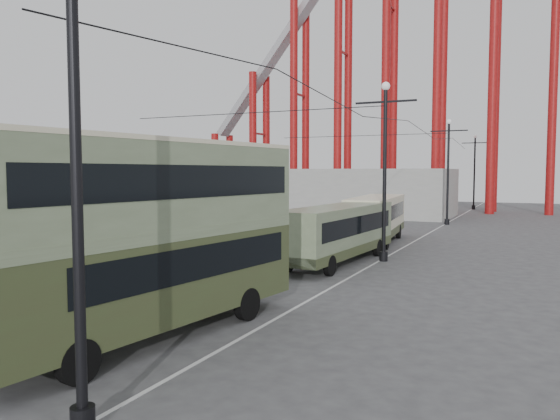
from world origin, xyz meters
The scene contains 11 objects.
ground centered at (0.00, 0.00, 0.00)m, with size 160.00×160.00×0.00m, color #444446.
road_markings centered at (-0.86, 19.70, 0.01)m, with size 12.52×120.00×0.01m.
lamp_post_mid centered at (5.60, 18.00, 4.68)m, with size 3.20×0.44×9.32m.
lamp_post_far centered at (5.60, 40.00, 4.68)m, with size 3.20×0.44×9.32m.
lamp_post_distant centered at (5.60, 62.00, 4.68)m, with size 3.20×0.44×9.32m.
roller_coaster centered at (-2.49, 56.89, 22.92)m, with size 52.95×5.00×55.48m.
fairground_shed centered at (-6.00, 47.00, 2.50)m, with size 22.00×10.00×5.00m, color gray.
double_decker_bus centered at (3.10, 2.09, 3.13)m, with size 3.98×10.67×5.59m.
single_decker_green centered at (3.62, 16.44, 1.66)m, with size 3.02×10.52×2.94m.
single_decker_cream centered at (3.21, 25.25, 1.72)m, with size 3.46×10.00×3.05m.
pedestrian centered at (0.62, 10.40, 0.82)m, with size 0.60×0.39×1.63m, color black.
Camera 1 is at (12.85, -10.05, 4.69)m, focal length 35.00 mm.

